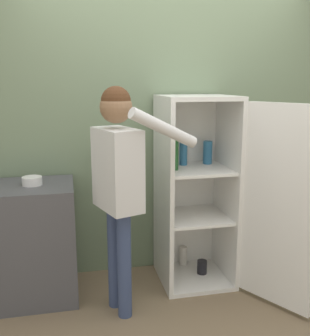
# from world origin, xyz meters

# --- Properties ---
(ground_plane) EXTENTS (12.00, 12.00, 0.00)m
(ground_plane) POSITION_xyz_m (0.00, 0.00, 0.00)
(ground_plane) COLOR #7A664C
(wall_back) EXTENTS (7.00, 0.06, 2.55)m
(wall_back) POSITION_xyz_m (0.00, 0.98, 1.27)
(wall_back) COLOR gray
(wall_back) RESTS_ON ground_plane
(refrigerator) EXTENTS (0.93, 1.10, 1.58)m
(refrigerator) POSITION_xyz_m (0.30, 0.56, 0.79)
(refrigerator) COLOR white
(refrigerator) RESTS_ON ground_plane
(person) EXTENTS (0.73, 0.51, 1.66)m
(person) POSITION_xyz_m (-0.49, 0.28, 1.07)
(person) COLOR #384770
(person) RESTS_ON ground_plane
(counter) EXTENTS (0.78, 0.58, 0.92)m
(counter) POSITION_xyz_m (-1.19, 0.64, 0.46)
(counter) COLOR #4C4C51
(counter) RESTS_ON ground_plane
(bowl) EXTENTS (0.15, 0.15, 0.06)m
(bowl) POSITION_xyz_m (-1.10, 0.64, 0.95)
(bowl) COLOR white
(bowl) RESTS_ON counter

